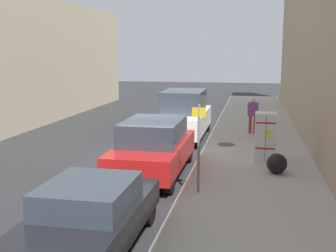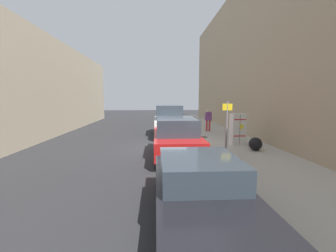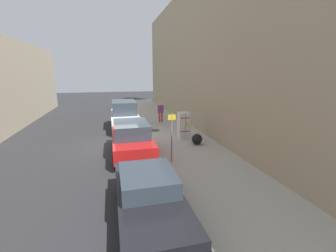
{
  "view_description": "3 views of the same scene",
  "coord_description": "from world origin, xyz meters",
  "px_view_note": "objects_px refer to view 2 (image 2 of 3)",
  "views": [
    {
      "loc": [
        -3.64,
        14.09,
        3.81
      ],
      "look_at": [
        -0.62,
        -0.92,
        1.12
      ],
      "focal_mm": 45.0,
      "sensor_mm": 36.0,
      "label": 1
    },
    {
      "loc": [
        0.25,
        11.44,
        2.6
      ],
      "look_at": [
        -0.42,
        -0.74,
        1.11
      ],
      "focal_mm": 24.0,
      "sensor_mm": 36.0,
      "label": 2
    },
    {
      "loc": [
        0.26,
        13.0,
        4.23
      ],
      "look_at": [
        -2.5,
        2.13,
        1.57
      ],
      "focal_mm": 24.0,
      "sensor_mm": 36.0,
      "label": 3
    }
  ],
  "objects_px": {
    "discarded_refrigerator": "(237,129)",
    "parked_suv_red": "(176,137)",
    "parked_van_white": "(169,121)",
    "street_sign_post": "(227,130)",
    "parked_sedan_dark": "(200,191)",
    "pedestrian_walking_far": "(208,119)",
    "trash_bag": "(255,144)"
  },
  "relations": [
    {
      "from": "parked_sedan_dark",
      "to": "pedestrian_walking_far",
      "type": "bearing_deg",
      "value": -103.98
    },
    {
      "from": "pedestrian_walking_far",
      "to": "parked_van_white",
      "type": "bearing_deg",
      "value": 64.29
    },
    {
      "from": "trash_bag",
      "to": "parked_van_white",
      "type": "height_order",
      "value": "parked_van_white"
    },
    {
      "from": "discarded_refrigerator",
      "to": "parked_suv_red",
      "type": "height_order",
      "value": "discarded_refrigerator"
    },
    {
      "from": "street_sign_post",
      "to": "parked_van_white",
      "type": "relative_size",
      "value": 0.47
    },
    {
      "from": "pedestrian_walking_far",
      "to": "parked_suv_red",
      "type": "bearing_deg",
      "value": 115.03
    },
    {
      "from": "trash_bag",
      "to": "parked_suv_red",
      "type": "relative_size",
      "value": 0.13
    },
    {
      "from": "discarded_refrigerator",
      "to": "parked_suv_red",
      "type": "relative_size",
      "value": 0.36
    },
    {
      "from": "street_sign_post",
      "to": "parked_van_white",
      "type": "bearing_deg",
      "value": -77.98
    },
    {
      "from": "parked_van_white",
      "to": "parked_suv_red",
      "type": "height_order",
      "value": "parked_van_white"
    },
    {
      "from": "pedestrian_walking_far",
      "to": "parked_van_white",
      "type": "height_order",
      "value": "parked_van_white"
    },
    {
      "from": "pedestrian_walking_far",
      "to": "parked_suv_red",
      "type": "height_order",
      "value": "pedestrian_walking_far"
    },
    {
      "from": "street_sign_post",
      "to": "pedestrian_walking_far",
      "type": "bearing_deg",
      "value": -99.06
    },
    {
      "from": "pedestrian_walking_far",
      "to": "parked_suv_red",
      "type": "xyz_separation_m",
      "value": [
        3.04,
        6.7,
        -0.22
      ]
    },
    {
      "from": "discarded_refrigerator",
      "to": "pedestrian_walking_far",
      "type": "bearing_deg",
      "value": -85.09
    },
    {
      "from": "trash_bag",
      "to": "pedestrian_walking_far",
      "type": "relative_size",
      "value": 0.38
    },
    {
      "from": "parked_suv_red",
      "to": "parked_sedan_dark",
      "type": "xyz_separation_m",
      "value": [
        -0.0,
        5.5,
        -0.18
      ]
    },
    {
      "from": "street_sign_post",
      "to": "parked_sedan_dark",
      "type": "height_order",
      "value": "street_sign_post"
    },
    {
      "from": "discarded_refrigerator",
      "to": "street_sign_post",
      "type": "distance_m",
      "value": 4.15
    },
    {
      "from": "street_sign_post",
      "to": "trash_bag",
      "type": "xyz_separation_m",
      "value": [
        -2.12,
        -2.2,
        -1.0
      ]
    },
    {
      "from": "street_sign_post",
      "to": "parked_sedan_dark",
      "type": "bearing_deg",
      "value": 65.08
    },
    {
      "from": "pedestrian_walking_far",
      "to": "parked_sedan_dark",
      "type": "bearing_deg",
      "value": 125.44
    },
    {
      "from": "trash_bag",
      "to": "parked_van_white",
      "type": "xyz_separation_m",
      "value": [
        3.78,
        -5.61,
        0.58
      ]
    },
    {
      "from": "parked_van_white",
      "to": "parked_suv_red",
      "type": "xyz_separation_m",
      "value": [
        0.0,
        5.89,
        -0.16
      ]
    },
    {
      "from": "parked_suv_red",
      "to": "street_sign_post",
      "type": "bearing_deg",
      "value": 130.9
    },
    {
      "from": "discarded_refrigerator",
      "to": "parked_suv_red",
      "type": "bearing_deg",
      "value": 27.32
    },
    {
      "from": "discarded_refrigerator",
      "to": "street_sign_post",
      "type": "bearing_deg",
      "value": 64.15
    },
    {
      "from": "discarded_refrigerator",
      "to": "trash_bag",
      "type": "height_order",
      "value": "discarded_refrigerator"
    },
    {
      "from": "discarded_refrigerator",
      "to": "street_sign_post",
      "type": "xyz_separation_m",
      "value": [
        1.79,
        3.71,
        0.49
      ]
    },
    {
      "from": "trash_bag",
      "to": "parked_sedan_dark",
      "type": "xyz_separation_m",
      "value": [
        3.78,
        5.78,
        0.24
      ]
    },
    {
      "from": "discarded_refrigerator",
      "to": "parked_van_white",
      "type": "bearing_deg",
      "value": -49.89
    },
    {
      "from": "parked_van_white",
      "to": "discarded_refrigerator",
      "type": "bearing_deg",
      "value": 130.11
    }
  ]
}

